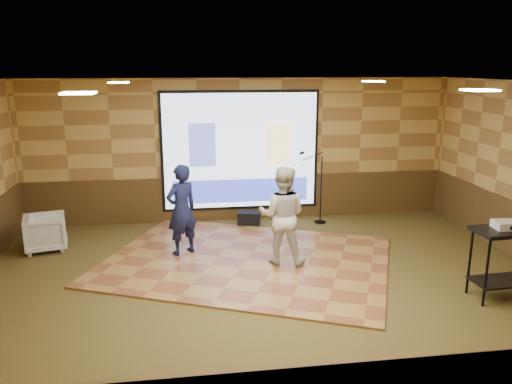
{
  "coord_description": "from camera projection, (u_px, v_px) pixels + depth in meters",
  "views": [
    {
      "loc": [
        -1.14,
        -6.86,
        3.24
      ],
      "look_at": [
        -0.06,
        0.7,
        1.3
      ],
      "focal_mm": 35.0,
      "sensor_mm": 36.0,
      "label": 1
    }
  ],
  "objects": [
    {
      "name": "ground",
      "position": [
        267.0,
        286.0,
        7.54
      ],
      "size": [
        9.0,
        9.0,
        0.0
      ],
      "primitive_type": "plane",
      "color": "#333B1A",
      "rests_on": "ground"
    },
    {
      "name": "room_shell",
      "position": [
        267.0,
        149.0,
        7.02
      ],
      "size": [
        9.04,
        7.04,
        3.02
      ],
      "color": "tan",
      "rests_on": "ground"
    },
    {
      "name": "wainscot_back",
      "position": [
        241.0,
        198.0,
        10.76
      ],
      "size": [
        9.0,
        0.04,
        0.95
      ],
      "primitive_type": "cube",
      "color": "#492E18",
      "rests_on": "ground"
    },
    {
      "name": "projector_screen",
      "position": [
        241.0,
        152.0,
        10.47
      ],
      "size": [
        3.32,
        0.06,
        2.52
      ],
      "color": "black",
      "rests_on": "room_shell"
    },
    {
      "name": "downlight_nw",
      "position": [
        119.0,
        82.0,
        8.23
      ],
      "size": [
        0.32,
        0.32,
        0.02
      ],
      "primitive_type": "cube",
      "color": "#FFEDBF",
      "rests_on": "room_shell"
    },
    {
      "name": "downlight_ne",
      "position": [
        373.0,
        81.0,
        8.83
      ],
      "size": [
        0.32,
        0.32,
        0.02
      ],
      "primitive_type": "cube",
      "color": "#FFEDBF",
      "rests_on": "room_shell"
    },
    {
      "name": "downlight_sw",
      "position": [
        79.0,
        93.0,
        5.07
      ],
      "size": [
        0.32,
        0.32,
        0.02
      ],
      "primitive_type": "cube",
      "color": "#FFEDBF",
      "rests_on": "room_shell"
    },
    {
      "name": "downlight_se",
      "position": [
        480.0,
        90.0,
        5.67
      ],
      "size": [
        0.32,
        0.32,
        0.02
      ],
      "primitive_type": "cube",
      "color": "#FFEDBF",
      "rests_on": "room_shell"
    },
    {
      "name": "dance_floor",
      "position": [
        247.0,
        260.0,
        8.51
      ],
      "size": [
        5.68,
        5.11,
        0.03
      ],
      "primitive_type": "cube",
      "rotation": [
        0.0,
        0.0,
        -0.41
      ],
      "color": "olive",
      "rests_on": "ground"
    },
    {
      "name": "player_left",
      "position": [
        182.0,
        210.0,
        8.59
      ],
      "size": [
        0.69,
        0.63,
        1.59
      ],
      "primitive_type": "imported",
      "rotation": [
        0.0,
        0.0,
        3.7
      ],
      "color": "#141A41",
      "rests_on": "dance_floor"
    },
    {
      "name": "player_right",
      "position": [
        282.0,
        216.0,
        8.18
      ],
      "size": [
        0.95,
        0.83,
        1.64
      ],
      "primitive_type": "imported",
      "rotation": [
        0.0,
        0.0,
        2.83
      ],
      "color": "beige",
      "rests_on": "dance_floor"
    },
    {
      "name": "av_table",
      "position": [
        507.0,
        249.0,
        7.0
      ],
      "size": [
        0.99,
        0.52,
        1.04
      ],
      "rotation": [
        0.0,
        0.0,
        0.06
      ],
      "color": "black",
      "rests_on": "ground"
    },
    {
      "name": "projector",
      "position": [
        506.0,
        225.0,
        6.92
      ],
      "size": [
        0.34,
        0.29,
        0.11
      ],
      "primitive_type": "cube",
      "rotation": [
        0.0,
        0.0,
        -0.08
      ],
      "color": "silver",
      "rests_on": "av_table"
    },
    {
      "name": "mic_stand",
      "position": [
        318.0,
        200.0,
        10.48
      ],
      "size": [
        0.61,
        0.25,
        1.55
      ],
      "rotation": [
        0.0,
        0.0,
        -0.28
      ],
      "color": "black",
      "rests_on": "ground"
    },
    {
      "name": "banquet_chair",
      "position": [
        46.0,
        233.0,
        8.97
      ],
      "size": [
        0.86,
        0.84,
        0.65
      ],
      "primitive_type": "imported",
      "rotation": [
        0.0,
        0.0,
        1.82
      ],
      "color": "gray",
      "rests_on": "ground"
    },
    {
      "name": "duffel_bag",
      "position": [
        249.0,
        219.0,
        10.4
      ],
      "size": [
        0.51,
        0.39,
        0.29
      ],
      "primitive_type": "cube",
      "rotation": [
        0.0,
        0.0,
        -0.19
      ],
      "color": "black",
      "rests_on": "ground"
    }
  ]
}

